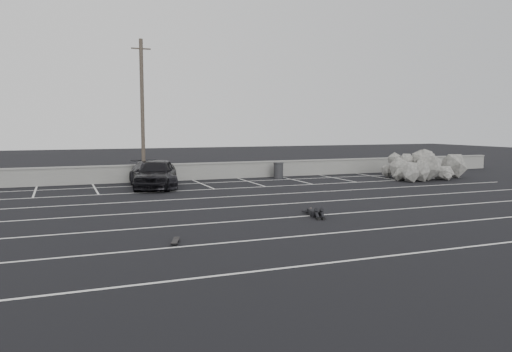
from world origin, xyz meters
name	(u,v)px	position (x,y,z in m)	size (l,w,h in m)	color
ground	(260,220)	(0.00, 0.00, 0.00)	(120.00, 120.00, 0.00)	black
seawall	(176,172)	(0.00, 14.00, 0.55)	(50.00, 0.45, 1.06)	gray
stall_lines	(221,202)	(-0.08, 4.41, 0.00)	(36.00, 20.05, 0.01)	silver
car_left	(156,174)	(-1.85, 10.63, 0.80)	(1.90, 4.72, 1.61)	black
car_right	(152,175)	(-2.01, 11.02, 0.72)	(2.01, 4.95, 1.44)	black
utility_pole	(142,111)	(-2.12, 13.20, 4.26)	(1.12, 0.22, 8.42)	#4C4238
trash_bin	(278,170)	(6.49, 12.87, 0.52)	(0.78, 0.78, 1.02)	#292A2C
riprap_pile	(421,169)	(15.06, 9.41, 0.58)	(6.07, 4.74, 1.43)	gray
person	(314,210)	(2.26, 0.10, 0.21)	(1.28, 2.22, 0.42)	black
skateboard	(175,241)	(-3.69, -2.53, 0.06)	(0.38, 0.69, 0.08)	black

